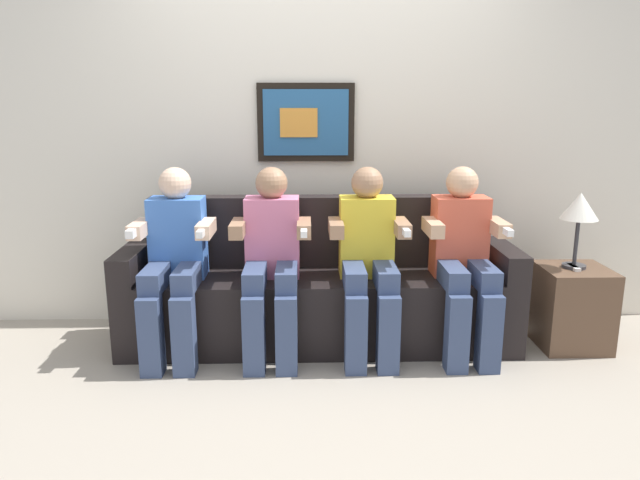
{
  "coord_description": "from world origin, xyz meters",
  "views": [
    {
      "loc": [
        -0.08,
        -3.15,
        1.48
      ],
      "look_at": [
        0.0,
        0.15,
        0.7
      ],
      "focal_mm": 32.88,
      "sensor_mm": 36.0,
      "label": 1
    }
  ],
  "objects_px": {
    "person_leftmost": "(174,256)",
    "spare_remote_on_table": "(573,267)",
    "person_rightmost": "(464,254)",
    "person_right_center": "(368,255)",
    "side_table_right": "(572,307)",
    "table_lamp": "(580,210)",
    "person_left_center": "(272,256)",
    "couch": "(319,294)"
  },
  "relations": [
    {
      "from": "person_leftmost",
      "to": "spare_remote_on_table",
      "type": "distance_m",
      "value": 2.38
    },
    {
      "from": "person_leftmost",
      "to": "person_rightmost",
      "type": "distance_m",
      "value": 1.7
    },
    {
      "from": "person_leftmost",
      "to": "person_right_center",
      "type": "height_order",
      "value": "same"
    },
    {
      "from": "person_leftmost",
      "to": "person_rightmost",
      "type": "relative_size",
      "value": 1.0
    },
    {
      "from": "person_right_center",
      "to": "side_table_right",
      "type": "xyz_separation_m",
      "value": [
        1.27,
        0.06,
        -0.36
      ]
    },
    {
      "from": "side_table_right",
      "to": "table_lamp",
      "type": "xyz_separation_m",
      "value": [
        -0.01,
        0.01,
        0.61
      ]
    },
    {
      "from": "person_left_center",
      "to": "person_rightmost",
      "type": "xyz_separation_m",
      "value": [
        1.13,
        0.0,
        0.0
      ]
    },
    {
      "from": "person_leftmost",
      "to": "person_rightmost",
      "type": "height_order",
      "value": "same"
    },
    {
      "from": "person_left_center",
      "to": "side_table_right",
      "type": "height_order",
      "value": "person_left_center"
    },
    {
      "from": "couch",
      "to": "person_left_center",
      "type": "height_order",
      "value": "person_left_center"
    },
    {
      "from": "person_leftmost",
      "to": "table_lamp",
      "type": "distance_m",
      "value": 2.41
    },
    {
      "from": "couch",
      "to": "spare_remote_on_table",
      "type": "bearing_deg",
      "value": -4.78
    },
    {
      "from": "person_leftmost",
      "to": "person_right_center",
      "type": "relative_size",
      "value": 1.0
    },
    {
      "from": "person_right_center",
      "to": "spare_remote_on_table",
      "type": "height_order",
      "value": "person_right_center"
    },
    {
      "from": "person_right_center",
      "to": "table_lamp",
      "type": "distance_m",
      "value": 1.29
    },
    {
      "from": "person_rightmost",
      "to": "spare_remote_on_table",
      "type": "relative_size",
      "value": 8.54
    },
    {
      "from": "person_leftmost",
      "to": "table_lamp",
      "type": "height_order",
      "value": "person_leftmost"
    },
    {
      "from": "person_left_center",
      "to": "side_table_right",
      "type": "xyz_separation_m",
      "value": [
        1.84,
        0.06,
        -0.36
      ]
    },
    {
      "from": "person_rightmost",
      "to": "couch",
      "type": "bearing_deg",
      "value": 168.77
    },
    {
      "from": "person_leftmost",
      "to": "person_left_center",
      "type": "distance_m",
      "value": 0.57
    },
    {
      "from": "couch",
      "to": "person_left_center",
      "type": "xyz_separation_m",
      "value": [
        -0.28,
        -0.17,
        0.29
      ]
    },
    {
      "from": "person_rightmost",
      "to": "person_leftmost",
      "type": "bearing_deg",
      "value": -179.98
    },
    {
      "from": "person_rightmost",
      "to": "table_lamp",
      "type": "bearing_deg",
      "value": 5.68
    },
    {
      "from": "couch",
      "to": "side_table_right",
      "type": "relative_size",
      "value": 4.81
    },
    {
      "from": "person_leftmost",
      "to": "side_table_right",
      "type": "height_order",
      "value": "person_leftmost"
    },
    {
      "from": "person_left_center",
      "to": "side_table_right",
      "type": "bearing_deg",
      "value": 1.9
    },
    {
      "from": "person_left_center",
      "to": "person_rightmost",
      "type": "relative_size",
      "value": 1.0
    },
    {
      "from": "person_left_center",
      "to": "spare_remote_on_table",
      "type": "bearing_deg",
      "value": 1.28
    },
    {
      "from": "person_leftmost",
      "to": "person_left_center",
      "type": "relative_size",
      "value": 1.0
    },
    {
      "from": "person_rightmost",
      "to": "spare_remote_on_table",
      "type": "bearing_deg",
      "value": 3.4
    },
    {
      "from": "couch",
      "to": "person_right_center",
      "type": "relative_size",
      "value": 2.17
    },
    {
      "from": "table_lamp",
      "to": "spare_remote_on_table",
      "type": "xyz_separation_m",
      "value": [
        -0.01,
        -0.03,
        -0.35
      ]
    },
    {
      "from": "person_left_center",
      "to": "side_table_right",
      "type": "distance_m",
      "value": 1.87
    },
    {
      "from": "person_rightmost",
      "to": "table_lamp",
      "type": "relative_size",
      "value": 2.41
    },
    {
      "from": "person_right_center",
      "to": "side_table_right",
      "type": "bearing_deg",
      "value": 2.75
    },
    {
      "from": "spare_remote_on_table",
      "to": "person_rightmost",
      "type": "bearing_deg",
      "value": -176.6
    },
    {
      "from": "person_left_center",
      "to": "person_right_center",
      "type": "distance_m",
      "value": 0.57
    },
    {
      "from": "person_left_center",
      "to": "table_lamp",
      "type": "bearing_deg",
      "value": 2.17
    },
    {
      "from": "couch",
      "to": "person_left_center",
      "type": "bearing_deg",
      "value": -149.17
    },
    {
      "from": "spare_remote_on_table",
      "to": "couch",
      "type": "bearing_deg",
      "value": 175.22
    },
    {
      "from": "person_right_center",
      "to": "spare_remote_on_table",
      "type": "distance_m",
      "value": 1.25
    },
    {
      "from": "person_left_center",
      "to": "person_right_center",
      "type": "relative_size",
      "value": 1.0
    }
  ]
}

